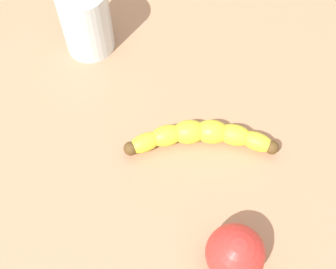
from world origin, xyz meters
The scene contains 4 objects.
wooden_tabletop centered at (0.00, 0.00, 1.50)cm, with size 120.00×120.00×3.00cm, color #A87657.
banana centered at (-3.87, 3.06, 4.87)cm, with size 23.64×6.73×3.75cm.
smoothie_glass centered at (13.86, -17.61, 8.78)cm, with size 8.45×8.45×12.51cm.
apple_fruit centered at (-6.62, 21.84, 6.94)cm, with size 7.88×7.88×7.88cm, color red.
Camera 1 is at (2.87, 36.48, 65.85)cm, focal length 48.40 mm.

